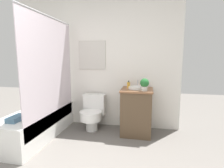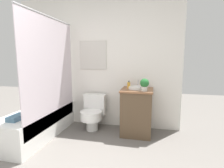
{
  "view_description": "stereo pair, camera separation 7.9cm",
  "coord_description": "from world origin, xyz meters",
  "px_view_note": "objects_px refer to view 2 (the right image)",
  "views": [
    {
      "loc": [
        1.0,
        -0.96,
        1.33
      ],
      "look_at": [
        0.42,
        1.9,
        0.9
      ],
      "focal_mm": 28.0,
      "sensor_mm": 36.0,
      "label": 1
    },
    {
      "loc": [
        1.07,
        -0.94,
        1.33
      ],
      "look_at": [
        0.42,
        1.9,
        0.9
      ],
      "focal_mm": 28.0,
      "sensor_mm": 36.0,
      "label": 2
    }
  ],
  "objects_px": {
    "soap_bottle": "(129,85)",
    "potted_plant": "(144,84)",
    "toilet": "(93,111)",
    "sink": "(137,88)"
  },
  "relations": [
    {
      "from": "soap_bottle",
      "to": "potted_plant",
      "type": "xyz_separation_m",
      "value": [
        0.28,
        -0.2,
        0.06
      ]
    },
    {
      "from": "soap_bottle",
      "to": "toilet",
      "type": "bearing_deg",
      "value": -179.35
    },
    {
      "from": "sink",
      "to": "soap_bottle",
      "type": "relative_size",
      "value": 2.53
    },
    {
      "from": "toilet",
      "to": "potted_plant",
      "type": "xyz_separation_m",
      "value": [
        0.95,
        -0.2,
        0.58
      ]
    },
    {
      "from": "toilet",
      "to": "sink",
      "type": "height_order",
      "value": "sink"
    },
    {
      "from": "sink",
      "to": "soap_bottle",
      "type": "xyz_separation_m",
      "value": [
        -0.15,
        0.02,
        0.04
      ]
    },
    {
      "from": "sink",
      "to": "toilet",
      "type": "bearing_deg",
      "value": 179.32
    },
    {
      "from": "toilet",
      "to": "soap_bottle",
      "type": "relative_size",
      "value": 4.83
    },
    {
      "from": "toilet",
      "to": "sink",
      "type": "xyz_separation_m",
      "value": [
        0.82,
        -0.01,
        0.49
      ]
    },
    {
      "from": "toilet",
      "to": "sink",
      "type": "bearing_deg",
      "value": -0.68
    }
  ]
}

